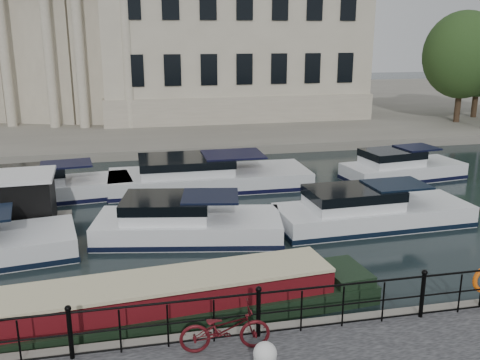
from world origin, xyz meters
name	(u,v)px	position (x,y,z in m)	size (l,w,h in m)	color
ground_plane	(238,309)	(0.00, 0.00, 0.00)	(160.00, 160.00, 0.00)	black
far_bank	(153,107)	(0.00, 39.00, 0.28)	(120.00, 42.00, 0.55)	#6B665B
railing	(258,310)	(0.00, -2.25, 1.20)	(24.14, 0.14, 1.22)	black
civic_building	(140,33)	(-1.00, 34.71, 7.04)	(53.55, 31.84, 16.85)	#ADA38C
bicycle	(225,328)	(-0.82, -2.62, 1.06)	(0.68, 1.94, 1.02)	#490D11
mooring_bollard	(265,360)	(-0.21, -3.64, 0.88)	(0.63, 0.63, 0.71)	silver
narrowboat	(123,315)	(-2.97, -0.33, 0.37)	(13.59, 3.06, 1.50)	black
harbour_hut	(23,205)	(-6.52, 7.59, 0.95)	(3.34, 2.82, 2.20)	#6B665B
cabin_cruisers	(193,202)	(-0.12, 8.33, 0.37)	(26.87, 10.63, 1.99)	silver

